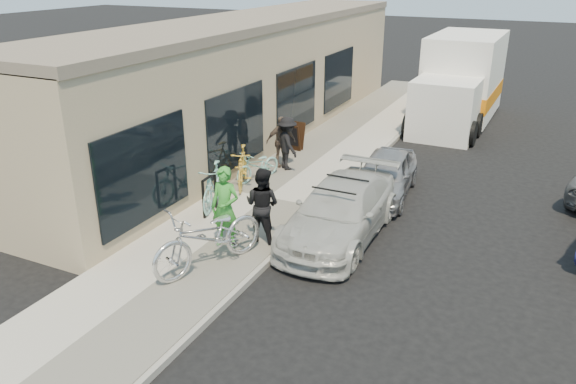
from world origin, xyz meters
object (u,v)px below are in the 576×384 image
(sedan_silver, at_px, (385,175))
(moving_truck, at_px, (460,84))
(bike_rack, at_px, (209,191))
(cruiser_bike_c, at_px, (242,167))
(sandwich_board, at_px, (294,136))
(sedan_white, at_px, (341,211))
(man_standing, at_px, (262,205))
(cruiser_bike_a, at_px, (214,186))
(woman_rider, at_px, (225,208))
(bystander_a, at_px, (287,143))
(bystander_b, at_px, (281,142))
(tandem_bike, at_px, (209,237))
(cruiser_bike_b, at_px, (258,165))

(sedan_silver, bearing_deg, moving_truck, 82.51)
(bike_rack, bearing_deg, cruiser_bike_c, 95.87)
(sedan_silver, xyz_separation_m, cruiser_bike_c, (-3.64, -1.38, 0.10))
(sandwich_board, relative_size, sedan_white, 0.20)
(sandwich_board, xyz_separation_m, moving_truck, (4.07, 6.73, 0.87))
(man_standing, relative_size, cruiser_bike_a, 0.92)
(sandwich_board, xyz_separation_m, woman_rider, (1.57, -6.82, 0.45))
(man_standing, xyz_separation_m, cruiser_bike_a, (-1.98, 1.12, -0.29))
(bystander_a, height_order, bystander_b, bystander_a)
(sedan_silver, distance_m, woman_rider, 5.14)
(bystander_b, bearing_deg, cruiser_bike_c, -137.73)
(bike_rack, distance_m, sedan_silver, 4.79)
(bystander_a, bearing_deg, sandwich_board, -31.25)
(sedan_white, distance_m, cruiser_bike_c, 3.75)
(sandwich_board, bearing_deg, tandem_bike, -72.99)
(sedan_white, bearing_deg, sedan_silver, 85.76)
(bike_rack, bearing_deg, moving_truck, 72.87)
(sedan_silver, relative_size, man_standing, 2.08)
(sedan_white, height_order, bystander_b, bystander_b)
(cruiser_bike_b, height_order, cruiser_bike_c, cruiser_bike_c)
(cruiser_bike_b, bearing_deg, bystander_a, 89.98)
(sedan_silver, relative_size, tandem_bike, 1.36)
(cruiser_bike_c, bearing_deg, man_standing, -76.32)
(sandwich_board, height_order, cruiser_bike_b, sandwich_board)
(moving_truck, xyz_separation_m, cruiser_bike_a, (-3.91, -11.81, -0.77))
(sandwich_board, xyz_separation_m, cruiser_bike_a, (0.15, -5.09, 0.10))
(moving_truck, height_order, bystander_b, moving_truck)
(sedan_silver, xyz_separation_m, woman_rider, (-2.16, -4.64, 0.46))
(man_standing, xyz_separation_m, cruiser_bike_b, (-1.90, 3.27, -0.42))
(cruiser_bike_a, relative_size, bystander_b, 1.19)
(sedan_silver, relative_size, woman_rider, 1.94)
(moving_truck, xyz_separation_m, man_standing, (-1.93, -12.93, -0.48))
(sedan_white, xyz_separation_m, cruiser_bike_a, (-3.39, -0.04, 0.05))
(cruiser_bike_b, xyz_separation_m, bystander_b, (0.07, 1.32, 0.35))
(man_standing, distance_m, bystander_b, 4.95)
(sedan_white, height_order, cruiser_bike_a, sedan_white)
(moving_truck, distance_m, cruiser_bike_b, 10.43)
(moving_truck, bearing_deg, bystander_b, -113.43)
(sedan_silver, bearing_deg, woman_rider, -120.34)
(tandem_bike, bearing_deg, sedan_silver, 92.29)
(sandwich_board, relative_size, cruiser_bike_c, 0.49)
(sandwich_board, bearing_deg, bike_rack, -82.75)
(sedan_silver, xyz_separation_m, bystander_b, (-3.42, 0.56, 0.32))
(tandem_bike, relative_size, cruiser_bike_c, 1.42)
(bike_rack, height_order, sedan_white, sedan_white)
(sedan_white, height_order, cruiser_bike_b, sedan_white)
(tandem_bike, relative_size, woman_rider, 1.42)
(man_standing, xyz_separation_m, bystander_a, (-1.54, 4.43, -0.05))
(moving_truck, bearing_deg, bystander_a, -111.34)
(bystander_b, bearing_deg, bike_rack, -131.66)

